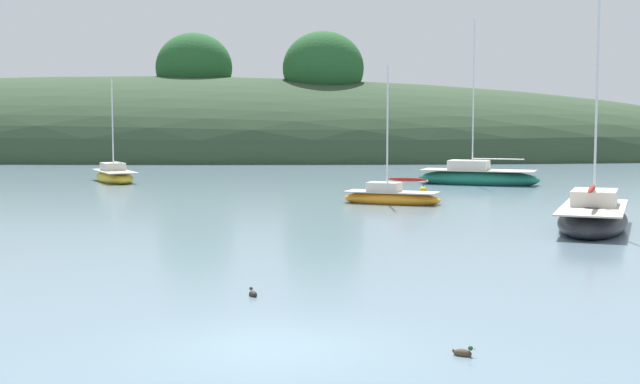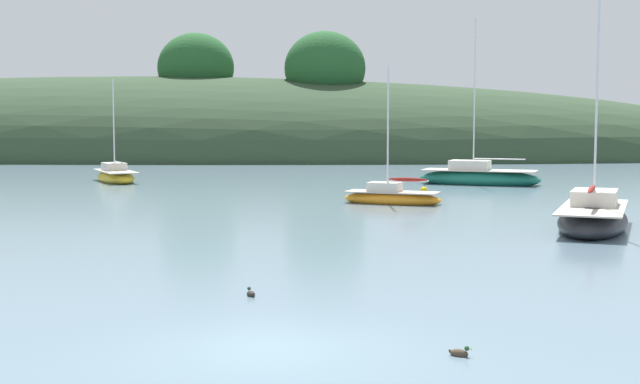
# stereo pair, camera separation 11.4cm
# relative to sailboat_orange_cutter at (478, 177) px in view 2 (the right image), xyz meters

# --- Properties ---
(ground_plane) EXTENTS (400.00, 400.00, 0.00)m
(ground_plane) POSITION_rel_sailboat_orange_cutter_xyz_m (-9.37, -40.36, -0.46)
(ground_plane) COLOR slate
(far_shoreline_hill) EXTENTS (150.00, 36.00, 22.81)m
(far_shoreline_hill) POSITION_rel_sailboat_orange_cutter_xyz_m (-34.32, 40.51, -0.32)
(far_shoreline_hill) COLOR #2D422B
(far_shoreline_hill) RESTS_ON ground
(sailboat_orange_cutter) EXTENTS (8.33, 4.99, 10.95)m
(sailboat_orange_cutter) POSITION_rel_sailboat_orange_cutter_xyz_m (0.00, 0.00, 0.00)
(sailboat_orange_cutter) COLOR #196B56
(sailboat_orange_cutter) RESTS_ON ground
(sailboat_cream_ketch) EXTENTS (4.80, 7.92, 10.73)m
(sailboat_cream_ketch) POSITION_rel_sailboat_orange_cutter_xyz_m (1.27, -22.86, -0.01)
(sailboat_cream_ketch) COLOR #232328
(sailboat_cream_ketch) RESTS_ON ground
(sailboat_grey_yawl) EXTENTS (4.79, 6.51, 7.19)m
(sailboat_grey_yawl) POSITION_rel_sailboat_orange_cutter_xyz_m (-24.26, 1.20, -0.09)
(sailboat_grey_yawl) COLOR gold
(sailboat_grey_yawl) RESTS_ON ground
(sailboat_blue_center) EXTENTS (5.32, 3.21, 7.13)m
(sailboat_blue_center) POSITION_rel_sailboat_orange_cutter_xyz_m (-6.11, -13.00, -0.13)
(sailboat_blue_center) COLOR orange
(sailboat_blue_center) RESTS_ON ground
(mooring_buoy_channel) EXTENTS (0.44, 0.44, 0.54)m
(mooring_buoy_channel) POSITION_rel_sailboat_orange_cutter_xyz_m (-3.99, -6.31, -0.34)
(mooring_buoy_channel) COLOR yellow
(mooring_buoy_channel) RESTS_ON ground
(duck_trailing) EXTENTS (0.31, 0.41, 0.24)m
(duck_trailing) POSITION_rel_sailboat_orange_cutter_xyz_m (-10.32, -35.83, -0.41)
(duck_trailing) COLOR #2D2823
(duck_trailing) RESTS_ON ground
(duck_straggler) EXTENTS (0.41, 0.31, 0.24)m
(duck_straggler) POSITION_rel_sailboat_orange_cutter_xyz_m (-5.90, -40.89, -0.41)
(duck_straggler) COLOR #473828
(duck_straggler) RESTS_ON ground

